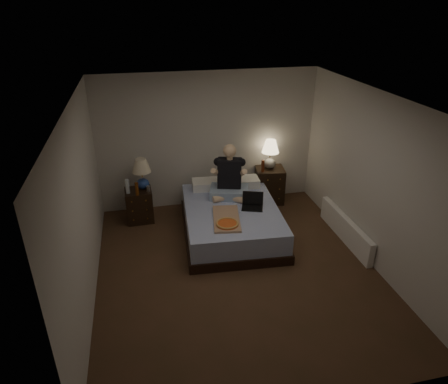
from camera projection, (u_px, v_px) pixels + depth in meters
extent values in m
cube|color=brown|center=(237.00, 270.00, 5.87)|extent=(4.00, 4.50, 0.00)
cube|color=white|center=(240.00, 101.00, 4.77)|extent=(4.00, 4.50, 0.00)
cube|color=beige|center=(208.00, 141.00, 7.29)|extent=(4.00, 0.00, 2.50)
cube|color=beige|center=(305.00, 311.00, 3.35)|extent=(4.00, 0.00, 2.50)
cube|color=beige|center=(82.00, 210.00, 4.93)|extent=(0.00, 4.50, 2.50)
cube|color=beige|center=(374.00, 181.00, 5.71)|extent=(0.00, 4.50, 2.50)
cube|color=#5E73BD|center=(231.00, 220.00, 6.67)|extent=(1.64, 2.11, 0.50)
cube|color=black|center=(139.00, 205.00, 7.06)|extent=(0.47, 0.42, 0.59)
cube|color=black|center=(269.00, 185.00, 7.72)|extent=(0.59, 0.54, 0.69)
cylinder|color=silver|center=(127.00, 186.00, 6.78)|extent=(0.07, 0.07, 0.25)
cylinder|color=#B8B8B3|center=(148.00, 189.00, 6.87)|extent=(0.07, 0.07, 0.10)
cylinder|color=#5F2F0D|center=(137.00, 189.00, 6.72)|extent=(0.06, 0.06, 0.23)
cylinder|color=#62240E|center=(263.00, 166.00, 7.39)|extent=(0.06, 0.06, 0.23)
cube|color=white|center=(345.00, 229.00, 6.52)|extent=(0.10, 1.60, 0.40)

